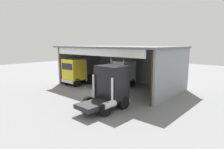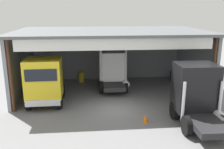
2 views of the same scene
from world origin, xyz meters
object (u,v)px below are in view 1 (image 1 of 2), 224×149
oil_drum (117,78)px  tool_cart (173,88)px  truck_black_yard_outside (110,87)px  truck_white_right_bay (123,73)px  truck_yellow_center_bay (76,71)px  traffic_cone (89,98)px

oil_drum → tool_cart: bearing=-5.2°
truck_black_yard_outside → oil_drum: truck_black_yard_outside is taller
truck_white_right_bay → truck_black_yard_outside: truck_black_yard_outside is taller
truck_white_right_bay → oil_drum: size_ratio=4.55×
truck_yellow_center_bay → truck_white_right_bay: 6.50m
truck_black_yard_outside → traffic_cone: bearing=175.1°
truck_black_yard_outside → truck_white_right_bay: bearing=121.9°
truck_white_right_bay → traffic_cone: 7.49m
truck_black_yard_outside → tool_cart: bearing=79.3°
truck_yellow_center_bay → truck_white_right_bay: bearing=-147.2°
truck_yellow_center_bay → truck_white_right_bay: (5.38, 3.64, -0.09)m
truck_black_yard_outside → tool_cart: size_ratio=4.65×
truck_black_yard_outside → oil_drum: size_ratio=4.94×
truck_white_right_bay → truck_black_yard_outside: size_ratio=0.92×
traffic_cone → truck_white_right_bay: bearing=101.1°
truck_yellow_center_bay → truck_black_yard_outside: bearing=157.2°
truck_yellow_center_bay → oil_drum: truck_yellow_center_bay is taller
truck_white_right_bay → tool_cart: 6.67m
tool_cart → oil_drum: bearing=174.8°
truck_yellow_center_bay → oil_drum: size_ratio=5.15×
truck_black_yard_outside → tool_cart: truck_black_yard_outside is taller
truck_yellow_center_bay → truck_black_yard_outside: size_ratio=1.04×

